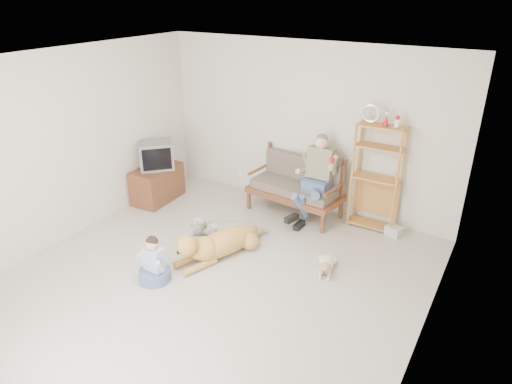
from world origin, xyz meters
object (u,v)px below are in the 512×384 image
Objects in this scene: tv_stand at (157,184)px; golden_retriever at (217,244)px; etagere at (376,177)px; loveseat at (296,185)px.

tv_stand is 0.59× the size of golden_retriever.
golden_retriever is (-1.55, -1.93, -0.64)m from etagere.
loveseat reaches higher than tv_stand.
tv_stand is at bearing -154.50° from loveseat.
loveseat is at bearing 16.55° from tv_stand.
tv_stand reaches higher than golden_retriever.
loveseat is 1.84m from golden_retriever.
golden_retriever is at bearing -94.37° from loveseat.
etagere is at bearing 70.13° from golden_retriever.
etagere reaches higher than tv_stand.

